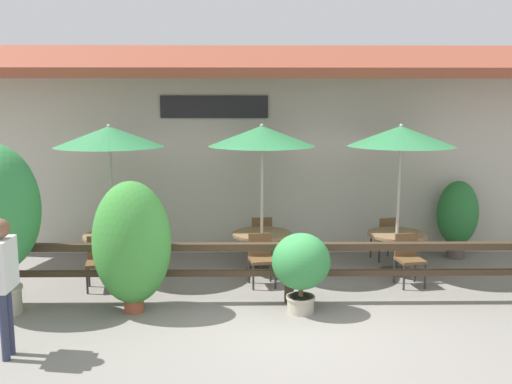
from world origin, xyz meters
name	(u,v)px	position (x,y,z in m)	size (l,w,h in m)	color
ground_plane	(294,328)	(0.00, 0.00, 0.00)	(60.00, 60.00, 0.00)	gray
building_facade	(279,148)	(0.00, 4.10, 2.16)	(14.28, 1.49, 4.23)	#BCB7A8
patio_railing	(289,259)	(0.00, 1.05, 0.70)	(10.40, 0.14, 0.95)	#3D2D1E
patio_umbrella_near	(109,137)	(-3.08, 2.56, 2.50)	(1.92, 1.92, 2.72)	#B7B2A8
dining_table_near	(114,242)	(-3.08, 2.56, 0.59)	(1.08, 1.08, 0.73)	olive
chair_near_streetside	(99,260)	(-3.13, 1.75, 0.50)	(0.49, 0.49, 0.88)	brown
chair_near_wallside	(122,237)	(-3.10, 3.37, 0.50)	(0.47, 0.47, 0.88)	brown
patio_umbrella_middle	(262,136)	(-0.39, 2.68, 2.50)	(1.92, 1.92, 2.72)	#B7B2A8
dining_table_middle	(262,240)	(-0.39, 2.68, 0.59)	(1.08, 1.08, 0.73)	olive
chair_middle_streetside	(261,256)	(-0.41, 1.91, 0.50)	(0.49, 0.49, 0.88)	brown
chair_middle_wallside	(261,235)	(-0.38, 3.45, 0.50)	(0.45, 0.45, 0.88)	brown
patio_umbrella_far	(401,136)	(2.08, 2.62, 2.50)	(1.92, 1.92, 2.72)	#B7B2A8
dining_table_far	(397,241)	(2.08, 2.62, 0.59)	(1.08, 1.08, 0.73)	olive
chair_far_streetside	(409,257)	(2.10, 1.87, 0.50)	(0.49, 0.49, 0.88)	brown
chair_far_wallside	(386,236)	(2.07, 3.37, 0.50)	(0.51, 0.51, 0.88)	brown
potted_plant_small_flowering	(301,265)	(0.14, 0.62, 0.73)	(0.87, 0.78, 1.21)	#B7AD99
potted_plant_entrance_palm	(132,243)	(-2.35, 0.67, 1.05)	(1.15, 1.04, 1.98)	#9E4C33
potted_plant_corner_fern	(458,215)	(3.53, 3.55, 0.86)	(0.81, 0.73, 1.56)	#564C47
pedestrian	(3,269)	(-3.59, -0.85, 1.12)	(0.24, 0.61, 1.75)	#2D334C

